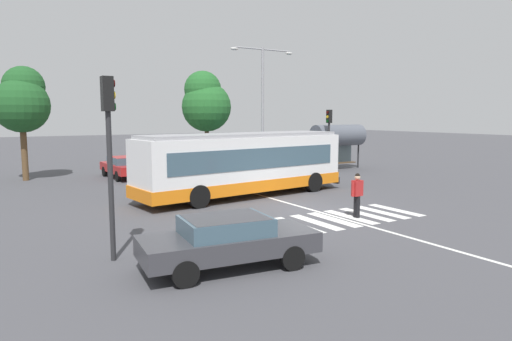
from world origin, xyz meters
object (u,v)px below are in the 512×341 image
background_tree_right (205,102)px  parked_car_silver (163,163)px  parked_car_champagne (201,161)px  city_transit_bus (244,164)px  twin_arm_street_lamp (263,94)px  foreground_sedan (228,239)px  traffic_light_near_corner (109,139)px  parked_car_blue (264,157)px  parked_car_red (124,166)px  parked_car_teal (233,159)px  traffic_light_far_corner (329,130)px  background_tree_left (22,100)px  pedestrian_crossing_street (357,193)px  bus_stop_shelter (338,136)px

background_tree_right → parked_car_silver: bearing=-134.5°
parked_car_silver → parked_car_champagne: size_ratio=1.00×
city_transit_bus → twin_arm_street_lamp: size_ratio=1.28×
parked_car_champagne → background_tree_right: 8.37m
foreground_sedan → twin_arm_street_lamp: size_ratio=0.54×
twin_arm_street_lamp → traffic_light_near_corner: bearing=-132.9°
parked_car_champagne → parked_car_blue: bearing=7.8°
foreground_sedan → twin_arm_street_lamp: (12.17, 17.80, 4.66)m
background_tree_right → twin_arm_street_lamp: bearing=-80.0°
parked_car_silver → parked_car_champagne: bearing=-7.9°
parked_car_red → parked_car_teal: (8.05, 0.57, 0.00)m
foreground_sedan → background_tree_right: 27.47m
traffic_light_far_corner → background_tree_left: background_tree_left is taller
parked_car_silver → background_tree_left: bearing=167.8°
pedestrian_crossing_street → twin_arm_street_lamp: (5.24, 15.21, 4.46)m
foreground_sedan → twin_arm_street_lamp: 22.06m
foreground_sedan → city_transit_bus: bearing=58.2°
twin_arm_street_lamp → foreground_sedan: bearing=-124.4°
parked_car_silver → bus_stop_shelter: bus_stop_shelter is taller
foreground_sedan → bus_stop_shelter: bearing=41.7°
parked_car_silver → traffic_light_far_corner: size_ratio=1.05×
parked_car_champagne → background_tree_right: bearing=62.6°
pedestrian_crossing_street → parked_car_champagne: (0.68, 15.86, -0.20)m
bus_stop_shelter → background_tree_left: (-19.98, 5.45, 2.40)m
city_transit_bus → parked_car_blue: city_transit_bus is taller
parked_car_silver → parked_car_teal: size_ratio=1.01×
twin_arm_street_lamp → background_tree_left: 15.46m
bus_stop_shelter → parked_car_red: bearing=167.1°
parked_car_silver → background_tree_left: size_ratio=0.66×
pedestrian_crossing_street → twin_arm_street_lamp: bearing=71.0°
parked_car_champagne → traffic_light_far_corner: 9.02m
foreground_sedan → pedestrian_crossing_street: bearing=20.5°
background_tree_right → background_tree_left: bearing=-163.0°
parked_car_red → parked_car_blue: (10.83, 0.75, 0.00)m
background_tree_right → parked_car_blue: bearing=-68.3°
foreground_sedan → parked_car_red: (2.33, 18.47, 0.00)m
foreground_sedan → twin_arm_street_lamp: twin_arm_street_lamp is taller
parked_car_champagne → twin_arm_street_lamp: 6.55m
parked_car_red → foreground_sedan: bearing=-97.2°
twin_arm_street_lamp → background_tree_right: (-1.24, 7.04, -0.39)m
parked_car_blue → twin_arm_street_lamp: bearing=-125.0°
foreground_sedan → parked_car_red: same height
twin_arm_street_lamp → background_tree_left: size_ratio=1.27×
traffic_light_near_corner → bus_stop_shelter: traffic_light_near_corner is taller
background_tree_left → background_tree_right: background_tree_right is taller
parked_car_teal → bus_stop_shelter: size_ratio=1.07×
background_tree_left → background_tree_right: size_ratio=0.90×
foreground_sedan → parked_car_blue: size_ratio=1.03×
city_transit_bus → pedestrian_crossing_street: 6.52m
background_tree_right → traffic_light_near_corner: bearing=-120.4°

